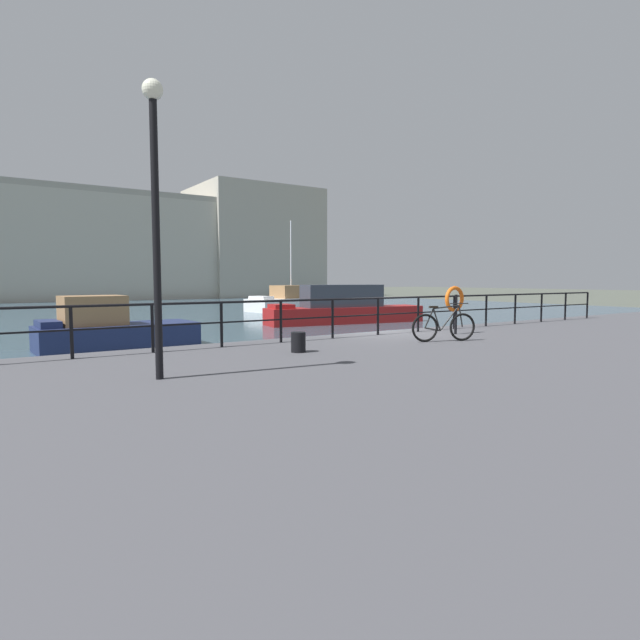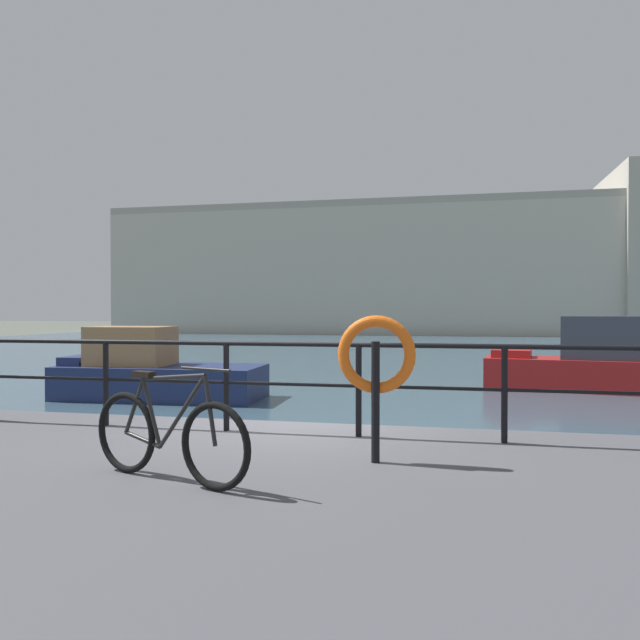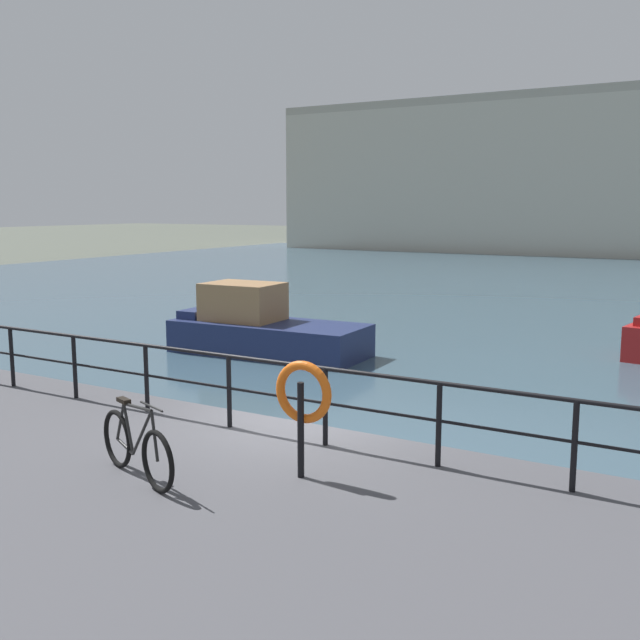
% 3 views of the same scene
% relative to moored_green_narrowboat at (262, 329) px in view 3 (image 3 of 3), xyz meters
% --- Properties ---
extents(ground_plane, '(240.00, 240.00, 0.00)m').
position_rel_moored_green_narrowboat_xyz_m(ground_plane, '(6.07, -7.86, -0.71)').
color(ground_plane, '#4C5147').
extents(water_basin, '(80.00, 60.00, 0.01)m').
position_rel_moored_green_narrowboat_xyz_m(water_basin, '(6.07, 22.34, -0.70)').
color(water_basin, '#385160').
rests_on(water_basin, ground_plane).
extents(moored_green_narrowboat, '(5.64, 2.47, 1.98)m').
position_rel_moored_green_narrowboat_xyz_m(moored_green_narrowboat, '(0.00, 0.00, 0.00)').
color(moored_green_narrowboat, navy).
rests_on(moored_green_narrowboat, water_basin).
extents(quay_railing, '(24.15, 0.07, 1.08)m').
position_rel_moored_green_narrowboat_xyz_m(quay_railing, '(4.66, -8.61, 1.01)').
color(quay_railing, black).
rests_on(quay_railing, quay_promenade).
extents(parked_bicycle, '(1.68, 0.66, 0.98)m').
position_rel_moored_green_narrowboat_xyz_m(parked_bicycle, '(5.78, -10.81, 0.66)').
color(parked_bicycle, black).
rests_on(parked_bicycle, quay_promenade).
extents(life_ring_stand, '(0.75, 0.16, 1.40)m').
position_rel_moored_green_narrowboat_xyz_m(life_ring_stand, '(7.41, -9.73, 1.25)').
color(life_ring_stand, black).
rests_on(life_ring_stand, quay_promenade).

